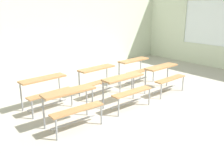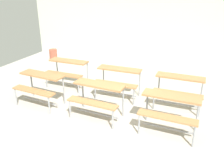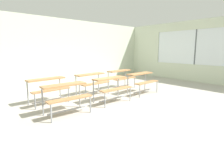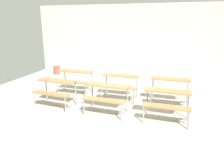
{
  "view_description": "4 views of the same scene",
  "coord_description": "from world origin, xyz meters",
  "px_view_note": "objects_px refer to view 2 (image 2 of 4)",
  "views": [
    {
      "loc": [
        -4.17,
        -3.32,
        2.38
      ],
      "look_at": [
        -0.37,
        1.13,
        0.63
      ],
      "focal_mm": 38.73,
      "sensor_mm": 36.0,
      "label": 1
    },
    {
      "loc": [
        1.69,
        -3.38,
        2.71
      ],
      "look_at": [
        -0.6,
        1.88,
        0.43
      ],
      "focal_mm": 37.67,
      "sensor_mm": 36.0,
      "label": 2
    },
    {
      "loc": [
        -3.8,
        -3.3,
        1.6
      ],
      "look_at": [
        0.15,
        1.19,
        0.64
      ],
      "focal_mm": 28.0,
      "sensor_mm": 36.0,
      "label": 3
    },
    {
      "loc": [
        1.34,
        -4.15,
        2.36
      ],
      "look_at": [
        -0.55,
        1.56,
        0.71
      ],
      "focal_mm": 33.38,
      "sensor_mm": 36.0,
      "label": 4
    }
  ],
  "objects_px": {
    "desk_bench_r0c1": "(97,93)",
    "desk_bench_r1c2": "(179,85)",
    "trash_bin": "(53,54)",
    "desk_bench_r0c0": "(39,83)",
    "desk_bench_r1c0": "(67,68)",
    "desk_bench_r0c2": "(170,106)",
    "desk_bench_r1c1": "(118,76)"
  },
  "relations": [
    {
      "from": "desk_bench_r0c2",
      "to": "desk_bench_r1c2",
      "type": "bearing_deg",
      "value": 89.05
    },
    {
      "from": "desk_bench_r1c0",
      "to": "trash_bin",
      "type": "distance_m",
      "value": 2.92
    },
    {
      "from": "desk_bench_r0c1",
      "to": "desk_bench_r1c0",
      "type": "xyz_separation_m",
      "value": [
        -1.5,
        1.14,
        0.0
      ]
    },
    {
      "from": "desk_bench_r0c0",
      "to": "desk_bench_r1c0",
      "type": "height_order",
      "value": "same"
    },
    {
      "from": "desk_bench_r0c2",
      "to": "desk_bench_r1c2",
      "type": "distance_m",
      "value": 1.09
    },
    {
      "from": "desk_bench_r0c1",
      "to": "desk_bench_r1c0",
      "type": "distance_m",
      "value": 1.89
    },
    {
      "from": "desk_bench_r0c0",
      "to": "desk_bench_r1c1",
      "type": "distance_m",
      "value": 1.9
    },
    {
      "from": "desk_bench_r0c0",
      "to": "desk_bench_r1c1",
      "type": "xyz_separation_m",
      "value": [
        1.54,
        1.11,
        0.0
      ]
    },
    {
      "from": "desk_bench_r0c2",
      "to": "desk_bench_r1c0",
      "type": "distance_m",
      "value": 3.21
    },
    {
      "from": "desk_bench_r0c2",
      "to": "desk_bench_r1c2",
      "type": "height_order",
      "value": "same"
    },
    {
      "from": "desk_bench_r0c0",
      "to": "trash_bin",
      "type": "bearing_deg",
      "value": 124.67
    },
    {
      "from": "trash_bin",
      "to": "desk_bench_r0c0",
      "type": "bearing_deg",
      "value": -57.67
    },
    {
      "from": "desk_bench_r0c1",
      "to": "desk_bench_r1c2",
      "type": "xyz_separation_m",
      "value": [
        1.52,
        1.14,
        0.0
      ]
    },
    {
      "from": "desk_bench_r0c0",
      "to": "desk_bench_r0c2",
      "type": "bearing_deg",
      "value": 3.63
    },
    {
      "from": "desk_bench_r0c2",
      "to": "desk_bench_r1c0",
      "type": "xyz_separation_m",
      "value": [
        -3.02,
        1.09,
        0.0
      ]
    },
    {
      "from": "desk_bench_r0c0",
      "to": "desk_bench_r0c1",
      "type": "height_order",
      "value": "same"
    },
    {
      "from": "desk_bench_r1c2",
      "to": "desk_bench_r1c0",
      "type": "bearing_deg",
      "value": 178.27
    },
    {
      "from": "desk_bench_r0c1",
      "to": "desk_bench_r1c1",
      "type": "bearing_deg",
      "value": 88.71
    },
    {
      "from": "trash_bin",
      "to": "desk_bench_r1c2",
      "type": "bearing_deg",
      "value": -22.09
    },
    {
      "from": "desk_bench_r0c1",
      "to": "desk_bench_r1c2",
      "type": "distance_m",
      "value": 1.91
    },
    {
      "from": "desk_bench_r1c1",
      "to": "trash_bin",
      "type": "relative_size",
      "value": 3.11
    },
    {
      "from": "desk_bench_r1c1",
      "to": "desk_bench_r1c0",
      "type": "bearing_deg",
      "value": 175.32
    },
    {
      "from": "desk_bench_r0c1",
      "to": "desk_bench_r1c0",
      "type": "bearing_deg",
      "value": 143.69
    },
    {
      "from": "desk_bench_r0c0",
      "to": "desk_bench_r0c1",
      "type": "distance_m",
      "value": 1.5
    },
    {
      "from": "desk_bench_r1c2",
      "to": "trash_bin",
      "type": "xyz_separation_m",
      "value": [
        -5.06,
        2.05,
        -0.38
      ]
    },
    {
      "from": "desk_bench_r0c0",
      "to": "desk_bench_r0c2",
      "type": "distance_m",
      "value": 3.02
    },
    {
      "from": "desk_bench_r1c2",
      "to": "desk_bench_r0c2",
      "type": "bearing_deg",
      "value": -92.19
    },
    {
      "from": "desk_bench_r1c0",
      "to": "desk_bench_r1c1",
      "type": "relative_size",
      "value": 0.99
    },
    {
      "from": "desk_bench_r1c1",
      "to": "desk_bench_r1c2",
      "type": "height_order",
      "value": "same"
    },
    {
      "from": "desk_bench_r0c0",
      "to": "desk_bench_r1c0",
      "type": "bearing_deg",
      "value": 92.39
    },
    {
      "from": "desk_bench_r0c1",
      "to": "trash_bin",
      "type": "bearing_deg",
      "value": 138.66
    },
    {
      "from": "desk_bench_r0c0",
      "to": "trash_bin",
      "type": "xyz_separation_m",
      "value": [
        -2.03,
        3.21,
        -0.38
      ]
    }
  ]
}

